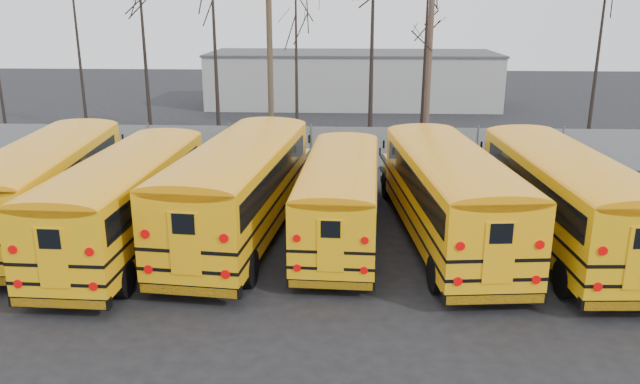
# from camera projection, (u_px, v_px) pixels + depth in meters

# --- Properties ---
(ground) EXTENTS (120.00, 120.00, 0.00)m
(ground) POSITION_uv_depth(u_px,v_px,m) (287.00, 263.00, 19.13)
(ground) COLOR black
(ground) RESTS_ON ground
(fence) EXTENTS (40.00, 0.04, 2.00)m
(fence) POSITION_uv_depth(u_px,v_px,m) (311.00, 147.00, 30.33)
(fence) COLOR gray
(fence) RESTS_ON ground
(distant_building) EXTENTS (22.00, 8.00, 4.00)m
(distant_building) POSITION_uv_depth(u_px,v_px,m) (352.00, 79.00, 49.08)
(distant_building) COLOR #979894
(distant_building) RESTS_ON ground
(bus_a) EXTENTS (3.72, 11.80, 3.25)m
(bus_a) POSITION_uv_depth(u_px,v_px,m) (46.00, 179.00, 21.27)
(bus_a) COLOR black
(bus_a) RESTS_ON ground
(bus_b) EXTENTS (2.91, 11.34, 3.15)m
(bus_b) POSITION_uv_depth(u_px,v_px,m) (128.00, 193.00, 19.93)
(bus_b) COLOR black
(bus_b) RESTS_ON ground
(bus_c) EXTENTS (3.97, 12.27, 3.38)m
(bus_c) POSITION_uv_depth(u_px,v_px,m) (241.00, 181.00, 20.81)
(bus_c) COLOR black
(bus_c) RESTS_ON ground
(bus_d) EXTENTS (2.82, 10.49, 2.91)m
(bus_d) POSITION_uv_depth(u_px,v_px,m) (341.00, 190.00, 20.69)
(bus_d) COLOR black
(bus_d) RESTS_ON ground
(bus_e) EXTENTS (3.79, 11.79, 3.25)m
(bus_e) POSITION_uv_depth(u_px,v_px,m) (448.00, 188.00, 20.26)
(bus_e) COLOR black
(bus_e) RESTS_ON ground
(bus_f) EXTENTS (3.31, 11.77, 3.26)m
(bus_f) POSITION_uv_depth(u_px,v_px,m) (562.00, 191.00, 19.93)
(bus_f) COLOR black
(bus_f) RESTS_ON ground
(utility_pole_left) EXTENTS (1.82, 0.32, 10.21)m
(utility_pole_left) POSITION_uv_depth(u_px,v_px,m) (270.00, 50.00, 33.92)
(utility_pole_left) COLOR #4D3E2B
(utility_pole_left) RESTS_ON ground
(utility_pole_right) EXTENTS (1.79, 0.62, 10.24)m
(utility_pole_right) POSITION_uv_depth(u_px,v_px,m) (429.00, 51.00, 33.50)
(utility_pole_right) COLOR brown
(utility_pole_right) RESTS_ON ground
(tree_1) EXTENTS (0.26, 0.26, 12.50)m
(tree_1) POSITION_uv_depth(u_px,v_px,m) (77.00, 31.00, 34.07)
(tree_1) COLOR black
(tree_1) RESTS_ON ground
(tree_2) EXTENTS (0.26, 0.26, 11.76)m
(tree_2) POSITION_uv_depth(u_px,v_px,m) (143.00, 37.00, 35.02)
(tree_2) COLOR black
(tree_2) RESTS_ON ground
(tree_3) EXTENTS (0.26, 0.26, 11.74)m
(tree_3) POSITION_uv_depth(u_px,v_px,m) (215.00, 40.00, 32.65)
(tree_3) COLOR black
(tree_3) RESTS_ON ground
(tree_4) EXTENTS (0.26, 0.26, 9.73)m
(tree_4) POSITION_uv_depth(u_px,v_px,m) (296.00, 62.00, 31.30)
(tree_4) COLOR black
(tree_4) RESTS_ON ground
(tree_5) EXTENTS (0.26, 0.26, 12.49)m
(tree_5) POSITION_uv_depth(u_px,v_px,m) (372.00, 33.00, 32.11)
(tree_5) COLOR black
(tree_5) RESTS_ON ground
(tree_6) EXTENTS (0.26, 0.26, 9.32)m
(tree_6) POSITION_uv_depth(u_px,v_px,m) (425.00, 61.00, 34.08)
(tree_6) COLOR black
(tree_6) RESTS_ON ground
(tree_7) EXTENTS (0.26, 0.26, 11.38)m
(tree_7) POSITION_uv_depth(u_px,v_px,m) (599.00, 45.00, 31.08)
(tree_7) COLOR black
(tree_7) RESTS_ON ground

